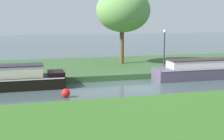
{
  "coord_description": "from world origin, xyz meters",
  "views": [
    {
      "loc": [
        -6.89,
        -19.19,
        4.36
      ],
      "look_at": [
        -1.28,
        1.2,
        0.9
      ],
      "focal_mm": 52.84,
      "sensor_mm": 36.0,
      "label": 1
    }
  ],
  "objects_px": {
    "mooring_post_near": "(15,73)",
    "slate_narrowboat": "(201,70)",
    "willow_tree_left": "(123,11)",
    "channel_buoy": "(66,93)",
    "black_barge": "(8,79)",
    "lamp_post": "(164,44)"
  },
  "relations": [
    {
      "from": "willow_tree_left",
      "to": "lamp_post",
      "type": "distance_m",
      "value": 4.76
    },
    {
      "from": "willow_tree_left",
      "to": "mooring_post_near",
      "type": "height_order",
      "value": "willow_tree_left"
    },
    {
      "from": "mooring_post_near",
      "to": "channel_buoy",
      "type": "bearing_deg",
      "value": -58.23
    },
    {
      "from": "slate_narrowboat",
      "to": "lamp_post",
      "type": "distance_m",
      "value": 3.41
    },
    {
      "from": "willow_tree_left",
      "to": "lamp_post",
      "type": "xyz_separation_m",
      "value": [
        2.2,
        -3.36,
        -2.55
      ]
    },
    {
      "from": "willow_tree_left",
      "to": "mooring_post_near",
      "type": "xyz_separation_m",
      "value": [
        -8.65,
        -4.32,
        -4.05
      ]
    },
    {
      "from": "black_barge",
      "to": "slate_narrowboat",
      "type": "height_order",
      "value": "black_barge"
    },
    {
      "from": "slate_narrowboat",
      "to": "willow_tree_left",
      "type": "relative_size",
      "value": 1.09
    },
    {
      "from": "willow_tree_left",
      "to": "lamp_post",
      "type": "relative_size",
      "value": 2.09
    },
    {
      "from": "black_barge",
      "to": "channel_buoy",
      "type": "height_order",
      "value": "black_barge"
    },
    {
      "from": "black_barge",
      "to": "willow_tree_left",
      "type": "xyz_separation_m",
      "value": [
        9.03,
        5.74,
        4.18
      ]
    },
    {
      "from": "slate_narrowboat",
      "to": "channel_buoy",
      "type": "bearing_deg",
      "value": -163.51
    },
    {
      "from": "slate_narrowboat",
      "to": "lamp_post",
      "type": "xyz_separation_m",
      "value": [
        -1.81,
        2.38,
        1.64
      ]
    },
    {
      "from": "slate_narrowboat",
      "to": "mooring_post_near",
      "type": "relative_size",
      "value": 9.17
    },
    {
      "from": "mooring_post_near",
      "to": "slate_narrowboat",
      "type": "bearing_deg",
      "value": -6.39
    },
    {
      "from": "slate_narrowboat",
      "to": "mooring_post_near",
      "type": "xyz_separation_m",
      "value": [
        -12.66,
        1.42,
        0.15
      ]
    },
    {
      "from": "black_barge",
      "to": "slate_narrowboat",
      "type": "relative_size",
      "value": 0.98
    },
    {
      "from": "willow_tree_left",
      "to": "channel_buoy",
      "type": "xyz_separation_m",
      "value": [
        -5.95,
        -8.68,
        -4.57
      ]
    },
    {
      "from": "willow_tree_left",
      "to": "mooring_post_near",
      "type": "bearing_deg",
      "value": -153.47
    },
    {
      "from": "willow_tree_left",
      "to": "black_barge",
      "type": "bearing_deg",
      "value": -147.59
    },
    {
      "from": "lamp_post",
      "to": "mooring_post_near",
      "type": "xyz_separation_m",
      "value": [
        -10.85,
        -0.96,
        -1.49
      ]
    },
    {
      "from": "black_barge",
      "to": "channel_buoy",
      "type": "relative_size",
      "value": 13.63
    }
  ]
}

